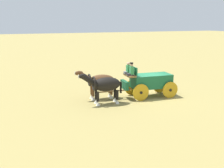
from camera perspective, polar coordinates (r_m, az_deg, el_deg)
ground_plane at (r=19.99m, az=8.40°, el=-2.67°), size 220.00×220.00×0.00m
show_wagon at (r=19.63m, az=8.05°, el=0.57°), size 5.91×2.02×2.70m
draft_horse_near at (r=17.72m, az=-1.63°, el=-0.23°), size 3.02×1.15×2.18m
draft_horse_off at (r=18.94m, az=-2.78°, el=0.57°), size 3.03×1.07×2.14m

